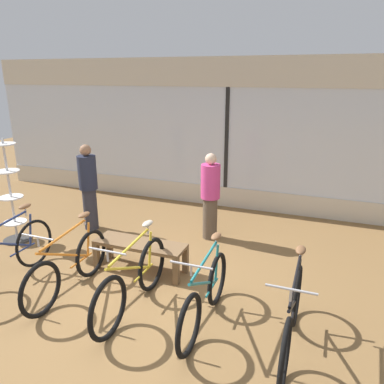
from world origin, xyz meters
TOP-DOWN VIEW (x-y plane):
  - ground_plane at (0.00, 0.00)m, footprint 24.00×24.00m
  - shop_back_wall at (0.00, 4.01)m, footprint 12.00×0.08m
  - bicycle_far_left at (-1.99, -0.19)m, footprint 0.46×1.78m
  - bicycle_left at (-1.00, -0.13)m, footprint 0.46×1.73m
  - bicycle_center at (0.00, -0.16)m, footprint 0.46×1.81m
  - bicycle_right at (0.93, -0.12)m, footprint 0.46×1.67m
  - bicycle_far_right at (1.93, -0.21)m, footprint 0.46×1.78m
  - accessory_rack at (-2.98, 0.91)m, footprint 0.48×0.48m
  - display_bench at (-0.39, 0.75)m, footprint 1.40×0.44m
  - customer_near_rack at (0.21, 2.26)m, footprint 0.48×0.48m
  - customer_by_window at (-2.05, 1.85)m, footprint 0.44×0.44m

SIDE VIEW (x-z plane):
  - ground_plane at x=0.00m, z-range 0.00..0.00m
  - bicycle_right at x=0.93m, z-range -0.14..0.89m
  - display_bench at x=-0.39m, z-range 0.15..0.60m
  - bicycle_left at x=-1.00m, z-range -0.13..0.90m
  - bicycle_far_right at x=1.93m, z-range -0.13..0.92m
  - bicycle_center at x=0.00m, z-range -0.13..0.92m
  - bicycle_far_left at x=-1.99m, z-range -0.12..0.93m
  - accessory_rack at x=-2.98m, z-range -0.17..1.68m
  - customer_near_rack at x=0.21m, z-range 0.03..1.60m
  - customer_by_window at x=-2.05m, z-range 0.04..1.68m
  - shop_back_wall at x=0.00m, z-range 0.04..3.24m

